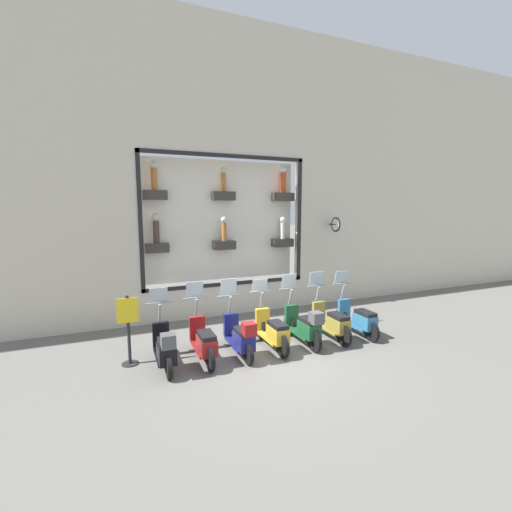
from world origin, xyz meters
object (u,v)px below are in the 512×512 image
object	(u,v)px
scooter_green_2	(304,326)
shop_sign_post	(128,328)
scooter_teal_0	(358,319)
scooter_navy_4	(241,336)
scooter_black_6	(165,348)
scooter_olive_1	(332,322)
scooter_yellow_3	(273,331)
scooter_red_5	(204,342)

from	to	relation	value
scooter_green_2	shop_sign_post	size ratio (longest dim) A/B	1.16
scooter_teal_0	scooter_navy_4	size ratio (longest dim) A/B	1.00
scooter_teal_0	scooter_black_6	world-z (taller)	scooter_teal_0
scooter_olive_1	scooter_yellow_3	world-z (taller)	scooter_olive_1
scooter_teal_0	scooter_black_6	size ratio (longest dim) A/B	1.01
shop_sign_post	scooter_green_2	bearing A→B (deg)	-96.78
scooter_olive_1	shop_sign_post	size ratio (longest dim) A/B	1.16
scooter_green_2	scooter_navy_4	world-z (taller)	scooter_navy_4
scooter_black_6	shop_sign_post	xyz separation A→B (m)	(0.51, 0.70, 0.37)
scooter_green_2	scooter_red_5	world-z (taller)	scooter_red_5
scooter_yellow_3	scooter_navy_4	xyz separation A→B (m)	(-0.07, 0.86, 0.02)
scooter_navy_4	scooter_green_2	bearing A→B (deg)	-89.70
scooter_navy_4	scooter_red_5	bearing A→B (deg)	85.56
scooter_teal_0	scooter_yellow_3	xyz separation A→B (m)	(0.00, 2.59, 0.01)
scooter_olive_1	scooter_navy_4	world-z (taller)	scooter_navy_4
shop_sign_post	scooter_red_5	bearing A→B (deg)	-105.57
scooter_olive_1	scooter_teal_0	bearing A→B (deg)	-90.25
scooter_teal_0	scooter_green_2	bearing A→B (deg)	91.82
scooter_teal_0	scooter_olive_1	distance (m)	0.86
scooter_olive_1	scooter_black_6	world-z (taller)	scooter_olive_1
scooter_green_2	scooter_red_5	distance (m)	2.59
scooter_teal_0	scooter_olive_1	bearing A→B (deg)	89.75
scooter_yellow_3	scooter_black_6	bearing A→B (deg)	91.55
scooter_green_2	scooter_black_6	distance (m)	3.45
scooter_navy_4	scooter_black_6	xyz separation A→B (m)	(-0.00, 1.73, -0.01)
shop_sign_post	scooter_black_6	bearing A→B (deg)	-125.84
scooter_olive_1	scooter_red_5	bearing A→B (deg)	90.01
scooter_red_5	shop_sign_post	xyz separation A→B (m)	(0.44, 1.57, 0.39)
scooter_navy_4	scooter_black_6	distance (m)	1.73
scooter_yellow_3	scooter_red_5	distance (m)	1.73
scooter_olive_1	scooter_black_6	xyz separation A→B (m)	(-0.07, 4.31, 0.01)
scooter_green_2	scooter_black_6	size ratio (longest dim) A/B	1.01
scooter_olive_1	shop_sign_post	xyz separation A→B (m)	(0.44, 5.02, 0.39)
scooter_red_5	scooter_black_6	distance (m)	0.87
scooter_black_6	scooter_yellow_3	bearing A→B (deg)	-88.45
scooter_navy_4	scooter_black_6	world-z (taller)	scooter_navy_4
scooter_black_6	scooter_navy_4	bearing A→B (deg)	-89.85
scooter_teal_0	scooter_red_5	xyz separation A→B (m)	(0.00, 4.31, 0.01)
scooter_yellow_3	scooter_teal_0	bearing A→B (deg)	-90.03
scooter_olive_1	scooter_navy_4	xyz separation A→B (m)	(-0.07, 2.59, 0.02)
scooter_green_2	scooter_teal_0	bearing A→B (deg)	-88.18
scooter_green_2	scooter_black_6	world-z (taller)	scooter_green_2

